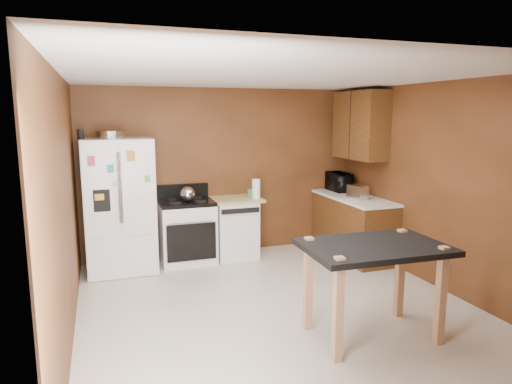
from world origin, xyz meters
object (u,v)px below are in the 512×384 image
roasting_pan (111,135)px  green_canister (251,193)px  island (374,258)px  gas_range (187,231)px  paper_towel (256,189)px  pen_cup (81,134)px  kettle (188,194)px  dishwasher (235,227)px  refrigerator (120,206)px  microwave (339,183)px  toaster (357,192)px

roasting_pan → green_canister: size_ratio=3.55×
roasting_pan → island: bearing=-51.5°
gas_range → green_canister: bearing=5.0°
paper_towel → pen_cup: bearing=-179.1°
kettle → island: 3.02m
pen_cup → dishwasher: pen_cup is taller
kettle → green_canister: kettle is taller
green_canister → dishwasher: bearing=-167.1°
roasting_pan → refrigerator: (0.06, -0.03, -0.95)m
roasting_pan → pen_cup: 0.39m
paper_towel → island: paper_towel is taller
roasting_pan → gas_range: (0.97, 0.03, -1.39)m
island → dishwasher: bearing=100.6°
roasting_pan → kettle: bearing=-2.9°
green_canister → microwave: bearing=-1.6°
paper_towel → toaster: size_ratio=1.03×
toaster → dishwasher: (-1.65, 0.70, -0.55)m
roasting_pan → microwave: size_ratio=0.82×
green_canister → roasting_pan: bearing=-176.7°
refrigerator → kettle: bearing=-0.9°
paper_towel → toaster: (1.35, -0.58, -0.03)m
microwave → refrigerator: bearing=91.9°
paper_towel → toaster: bearing=-23.2°
toaster → microwave: bearing=69.4°
green_canister → kettle: bearing=-170.6°
pen_cup → island: bearing=-45.9°
toaster → dishwasher: size_ratio=0.31×
gas_range → microwave: bearing=1.1°
green_canister → gas_range: size_ratio=0.10×
roasting_pan → paper_towel: bearing=-2.2°
pen_cup → island: (2.59, -2.68, -1.08)m
roasting_pan → kettle: roasting_pan is taller
roasting_pan → island: 3.72m
toaster → kettle: bearing=153.7°
microwave → island: microwave is taller
dishwasher → island: island is taller
toaster → island: size_ratio=0.21×
gas_range → refrigerator: bearing=-176.2°
roasting_pan → microwave: roasting_pan is taller
kettle → dishwasher: (0.71, 0.10, -0.55)m
gas_range → roasting_pan: bearing=-178.4°
pen_cup → toaster: 3.85m
microwave → dishwasher: size_ratio=0.54×
microwave → island: (-1.23, -2.86, -0.26)m
dishwasher → island: 2.91m
paper_towel → green_canister: size_ratio=2.55×
kettle → green_canister: size_ratio=1.90×
kettle → toaster: kettle is taller
toaster → island: bearing=-129.7°
roasting_pan → dishwasher: roasting_pan is taller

